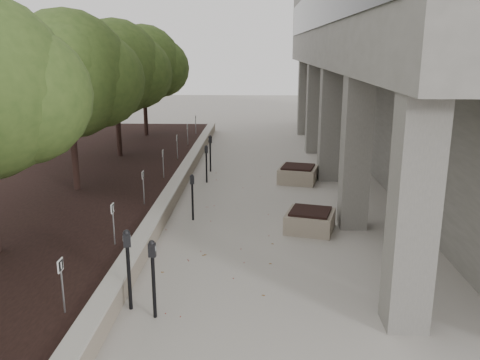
# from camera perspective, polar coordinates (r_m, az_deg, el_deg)

# --- Properties ---
(ground) EXTENTS (90.00, 90.00, 0.00)m
(ground) POSITION_cam_1_polar(r_m,az_deg,el_deg) (8.36, -4.30, -19.18)
(ground) COLOR #A9A49C
(ground) RESTS_ON ground
(retaining_wall) EXTENTS (0.39, 26.00, 0.50)m
(retaining_wall) POSITION_cam_1_polar(r_m,az_deg,el_deg) (16.70, -7.20, -0.66)
(retaining_wall) COLOR gray
(retaining_wall) RESTS_ON ground
(planting_bed) EXTENTS (7.00, 26.00, 0.40)m
(planting_bed) POSITION_cam_1_polar(r_m,az_deg,el_deg) (17.68, -19.04, -0.67)
(planting_bed) COLOR black
(planting_bed) RESTS_ON ground
(crabapple_tree_3) EXTENTS (4.60, 4.00, 5.44)m
(crabapple_tree_3) POSITION_cam_1_polar(r_m,az_deg,el_deg) (15.99, -18.81, 8.47)
(crabapple_tree_3) COLOR #344D1D
(crabapple_tree_3) RESTS_ON planting_bed
(crabapple_tree_4) EXTENTS (4.60, 4.00, 5.44)m
(crabapple_tree_4) POSITION_cam_1_polar(r_m,az_deg,el_deg) (20.73, -13.96, 10.08)
(crabapple_tree_4) COLOR #344D1D
(crabapple_tree_4) RESTS_ON planting_bed
(crabapple_tree_5) EXTENTS (4.60, 4.00, 5.44)m
(crabapple_tree_5) POSITION_cam_1_polar(r_m,az_deg,el_deg) (25.56, -10.89, 11.06)
(crabapple_tree_5) COLOR #344D1D
(crabapple_tree_5) RESTS_ON planting_bed
(parking_sign_2) EXTENTS (0.04, 0.22, 0.96)m
(parking_sign_2) POSITION_cam_1_polar(r_m,az_deg,el_deg) (8.89, -19.59, -11.34)
(parking_sign_2) COLOR black
(parking_sign_2) RESTS_ON planting_bed
(parking_sign_3) EXTENTS (0.04, 0.22, 0.96)m
(parking_sign_3) POSITION_cam_1_polar(r_m,az_deg,el_deg) (11.51, -14.22, -4.90)
(parking_sign_3) COLOR black
(parking_sign_3) RESTS_ON planting_bed
(parking_sign_4) EXTENTS (0.04, 0.22, 0.96)m
(parking_sign_4) POSITION_cam_1_polar(r_m,az_deg,el_deg) (14.27, -10.94, -0.88)
(parking_sign_4) COLOR black
(parking_sign_4) RESTS_ON planting_bed
(parking_sign_5) EXTENTS (0.04, 0.22, 0.96)m
(parking_sign_5) POSITION_cam_1_polar(r_m,az_deg,el_deg) (17.12, -8.74, 1.83)
(parking_sign_5) COLOR black
(parking_sign_5) RESTS_ON planting_bed
(parking_sign_6) EXTENTS (0.04, 0.22, 0.96)m
(parking_sign_6) POSITION_cam_1_polar(r_m,az_deg,el_deg) (20.01, -7.17, 3.76)
(parking_sign_6) COLOR black
(parking_sign_6) RESTS_ON planting_bed
(parking_sign_7) EXTENTS (0.04, 0.22, 0.96)m
(parking_sign_7) POSITION_cam_1_polar(r_m,az_deg,el_deg) (22.93, -5.99, 5.20)
(parking_sign_7) COLOR black
(parking_sign_7) RESTS_ON planting_bed
(parking_sign_8) EXTENTS (0.04, 0.22, 0.96)m
(parking_sign_8) POSITION_cam_1_polar(r_m,az_deg,el_deg) (25.86, -5.08, 6.31)
(parking_sign_8) COLOR black
(parking_sign_8) RESTS_ON planting_bed
(parking_meter_1) EXTENTS (0.15, 0.11, 1.47)m
(parking_meter_1) POSITION_cam_1_polar(r_m,az_deg,el_deg) (9.07, -9.83, -11.10)
(parking_meter_1) COLOR black
(parking_meter_1) RESTS_ON ground
(parking_meter_2) EXTENTS (0.18, 0.15, 1.56)m
(parking_meter_2) POSITION_cam_1_polar(r_m,az_deg,el_deg) (9.41, -12.57, -9.99)
(parking_meter_2) COLOR black
(parking_meter_2) RESTS_ON ground
(parking_meter_3) EXTENTS (0.15, 0.12, 1.32)m
(parking_meter_3) POSITION_cam_1_polar(r_m,az_deg,el_deg) (13.93, -5.44, -1.98)
(parking_meter_3) COLOR black
(parking_meter_3) RESTS_ON ground
(parking_meter_4) EXTENTS (0.14, 0.10, 1.36)m
(parking_meter_4) POSITION_cam_1_polar(r_m,az_deg,el_deg) (17.83, -3.84, 1.84)
(parking_meter_4) COLOR black
(parking_meter_4) RESTS_ON ground
(parking_meter_5) EXTENTS (0.17, 0.15, 1.44)m
(parking_meter_5) POSITION_cam_1_polar(r_m,az_deg,el_deg) (19.43, -3.40, 3.04)
(parking_meter_5) COLOR black
(parking_meter_5) RESTS_ON ground
(planter_front) EXTENTS (1.47, 1.47, 0.56)m
(planter_front) POSITION_cam_1_polar(r_m,az_deg,el_deg) (13.34, 7.98, -4.56)
(planter_front) COLOR gray
(planter_front) RESTS_ON ground
(planter_back) EXTENTS (1.55, 1.55, 0.60)m
(planter_back) POSITION_cam_1_polar(r_m,az_deg,el_deg) (18.05, 6.60, 0.69)
(planter_back) COLOR gray
(planter_back) RESTS_ON ground
(berry_scatter) EXTENTS (3.30, 14.10, 0.02)m
(berry_scatter) POSITION_cam_1_polar(r_m,az_deg,el_deg) (12.80, -2.31, -6.55)
(berry_scatter) COLOR maroon
(berry_scatter) RESTS_ON ground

